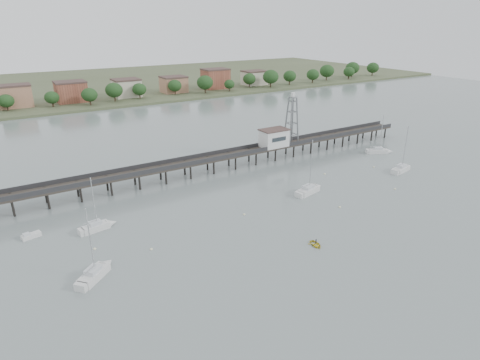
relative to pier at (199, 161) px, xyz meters
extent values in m
plane|color=slate|center=(0.00, -60.00, -3.79)|extent=(500.00, 500.00, 0.00)
cube|color=#2D2823|center=(0.00, 0.00, -0.04)|extent=(150.00, 5.00, 0.50)
cube|color=#333335|center=(0.00, -2.40, 0.76)|extent=(150.00, 0.12, 1.10)
cube|color=#333335|center=(0.00, 2.40, 0.76)|extent=(150.00, 0.12, 1.10)
cylinder|color=black|center=(0.00, -1.90, -1.99)|extent=(0.50, 0.50, 4.40)
cylinder|color=black|center=(0.00, 1.90, -1.99)|extent=(0.50, 0.50, 4.40)
cylinder|color=black|center=(73.00, -1.90, -1.99)|extent=(0.50, 0.50, 4.40)
cylinder|color=black|center=(73.00, 1.90, -1.99)|extent=(0.50, 0.50, 4.40)
cube|color=silver|center=(25.00, 0.00, 2.71)|extent=(8.00, 5.00, 5.00)
cube|color=#4C3833|center=(25.00, 0.00, 5.36)|extent=(8.40, 5.40, 0.30)
cube|color=slate|center=(31.50, 0.00, 14.36)|extent=(1.80, 1.80, 0.30)
cube|color=silver|center=(31.50, 0.00, 15.11)|extent=(0.90, 0.90, 1.20)
cube|color=silver|center=(-35.93, -33.92, -3.32)|extent=(6.01, 5.70, 1.65)
cone|color=silver|center=(-33.14, -31.45, -3.32)|extent=(3.40, 3.39, 2.32)
cube|color=silver|center=(-35.93, -33.92, -2.14)|extent=(3.22, 3.15, 0.75)
cylinder|color=#A5A8AA|center=(-35.62, -33.65, 3.11)|extent=(0.18, 0.18, 11.20)
cylinder|color=#A5A8AA|center=(-36.68, -34.58, -1.59)|extent=(2.69, 2.40, 0.12)
cube|color=silver|center=(48.90, -27.58, -3.32)|extent=(6.49, 3.53, 1.65)
cone|color=silver|center=(52.67, -26.84, -3.32)|extent=(2.97, 2.84, 2.39)
cube|color=silver|center=(48.90, -27.58, -2.14)|extent=(3.05, 2.40, 0.75)
cylinder|color=#A5A8AA|center=(49.32, -27.50, 3.26)|extent=(0.18, 0.18, 11.52)
cylinder|color=#A5A8AA|center=(47.90, -27.78, -1.59)|extent=(3.54, 0.81, 0.12)
cube|color=silver|center=(16.80, -25.58, -3.32)|extent=(6.82, 3.90, 1.65)
cone|color=silver|center=(20.70, -24.66, -3.32)|extent=(3.17, 3.04, 2.50)
cube|color=silver|center=(16.80, -25.58, -2.14)|extent=(3.23, 2.60, 0.75)
cylinder|color=#A5A8AA|center=(17.23, -25.48, 3.52)|extent=(0.18, 0.18, 12.03)
cylinder|color=#A5A8AA|center=(15.76, -25.83, -1.59)|extent=(3.67, 0.97, 0.12)
cube|color=silver|center=(-31.78, -17.48, -3.32)|extent=(5.61, 2.97, 1.65)
cone|color=silver|center=(-28.50, -16.90, -3.32)|extent=(2.55, 2.43, 2.07)
cube|color=silver|center=(-31.78, -17.48, -2.14)|extent=(2.62, 2.04, 0.75)
cylinder|color=#A5A8AA|center=(-31.42, -17.41, 2.50)|extent=(0.18, 0.18, 9.99)
cylinder|color=#A5A8AA|center=(-32.66, -17.63, -1.59)|extent=(3.08, 0.66, 0.12)
cube|color=silver|center=(56.59, -12.85, -3.32)|extent=(6.20, 4.76, 1.65)
cone|color=silver|center=(59.79, -14.58, -3.32)|extent=(3.21, 3.15, 2.27)
cube|color=silver|center=(56.59, -12.85, -2.14)|extent=(3.14, 2.82, 0.75)
cylinder|color=#A5A8AA|center=(56.95, -13.04, 2.97)|extent=(0.18, 0.18, 10.92)
cylinder|color=#A5A8AA|center=(55.73, -12.39, -1.59)|extent=(3.05, 1.72, 0.12)
cube|color=silver|center=(-43.16, -13.87, -3.46)|extent=(3.73, 2.21, 0.97)
cube|color=silver|center=(-43.91, -14.04, -2.87)|extent=(1.40, 1.40, 0.58)
imported|color=yellow|center=(1.80, -45.13, -3.79)|extent=(2.23, 0.90, 3.04)
imported|color=black|center=(1.80, -45.13, -3.79)|extent=(0.55, 1.14, 0.26)
ellipsoid|color=#F0EEBA|center=(-33.75, -24.69, -3.71)|extent=(0.56, 0.56, 0.39)
ellipsoid|color=#F0EEBA|center=(-2.75, -27.27, -3.71)|extent=(0.56, 0.56, 0.39)
ellipsoid|color=#F0EEBA|center=(17.56, -35.53, -3.71)|extent=(0.56, 0.56, 0.39)
ellipsoid|color=#F0EEBA|center=(-24.91, -30.29, -3.71)|extent=(0.56, 0.56, 0.39)
ellipsoid|color=#F0EEBA|center=(36.87, -35.18, -3.71)|extent=(0.56, 0.56, 0.39)
ellipsoid|color=#F0EEBA|center=(29.26, -18.03, -3.71)|extent=(0.56, 0.56, 0.39)
ellipsoid|color=#F0EEBA|center=(45.14, -21.25, -3.71)|extent=(0.56, 0.56, 0.39)
cube|color=#475133|center=(0.00, 185.00, -3.29)|extent=(500.00, 170.00, 1.40)
cube|color=brown|center=(-35.00, 123.00, 1.91)|extent=(13.00, 10.50, 9.00)
cube|color=brown|center=(-10.00, 123.00, 1.91)|extent=(13.00, 10.50, 9.00)
cube|color=brown|center=(18.00, 123.00, 1.91)|extent=(13.00, 10.50, 9.00)
cube|color=brown|center=(45.00, 123.00, 1.91)|extent=(13.00, 10.50, 9.00)
cube|color=brown|center=(72.00, 123.00, 1.91)|extent=(13.00, 10.50, 9.00)
cube|color=brown|center=(100.00, 123.00, 1.91)|extent=(13.00, 10.50, 9.00)
ellipsoid|color=#1A3114|center=(0.00, 111.00, 2.21)|extent=(8.00, 8.00, 6.80)
ellipsoid|color=#1A3114|center=(120.00, 111.00, 2.21)|extent=(8.00, 8.00, 6.80)
camera|label=1|loc=(-44.59, -93.10, 35.38)|focal=30.00mm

